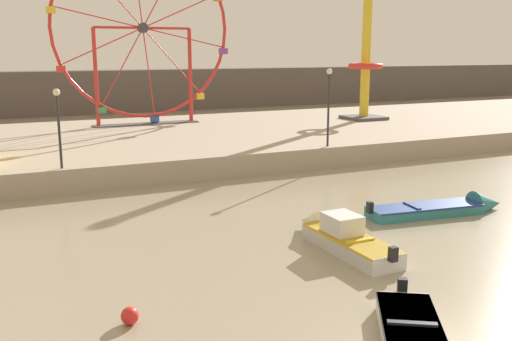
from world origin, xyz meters
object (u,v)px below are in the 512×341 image
at_px(promenade_lamp_far, 58,116).
at_px(motorboat_teal_painted, 448,208).
at_px(promenade_lamp_near, 329,97).
at_px(drop_tower_yellow_tower, 366,56).
at_px(motorboat_pale_grey, 337,235).
at_px(ferris_wheel_red_frame, 143,31).
at_px(mooring_buoy_orange, 130,316).

bearing_deg(promenade_lamp_far, motorboat_teal_painted, -36.00).
bearing_deg(promenade_lamp_near, drop_tower_yellow_tower, 46.02).
bearing_deg(promenade_lamp_far, drop_tower_yellow_tower, 22.44).
height_order(motorboat_pale_grey, ferris_wheel_red_frame, ferris_wheel_red_frame).
distance_m(drop_tower_yellow_tower, promenade_lamp_far, 25.64).
height_order(ferris_wheel_red_frame, drop_tower_yellow_tower, ferris_wheel_red_frame).
bearing_deg(mooring_buoy_orange, ferris_wheel_red_frame, 74.75).
height_order(motorboat_teal_painted, promenade_lamp_far, promenade_lamp_far).
xyz_separation_m(ferris_wheel_red_frame, drop_tower_yellow_tower, (16.11, -4.09, -1.73)).
height_order(motorboat_pale_grey, promenade_lamp_near, promenade_lamp_near).
height_order(motorboat_teal_painted, ferris_wheel_red_frame, ferris_wheel_red_frame).
bearing_deg(promenade_lamp_near, promenade_lamp_far, -179.80).
relative_size(ferris_wheel_red_frame, mooring_buoy_orange, 29.79).
height_order(motorboat_pale_grey, drop_tower_yellow_tower, drop_tower_yellow_tower).
bearing_deg(motorboat_pale_grey, ferris_wheel_red_frame, -0.78).
xyz_separation_m(motorboat_pale_grey, promenade_lamp_near, (6.75, 11.43, 3.59)).
distance_m(ferris_wheel_red_frame, promenade_lamp_near, 15.82).
distance_m(motorboat_teal_painted, motorboat_pale_grey, 6.40).
distance_m(motorboat_pale_grey, promenade_lamp_near, 13.75).
distance_m(motorboat_teal_painted, mooring_buoy_orange, 14.45).
relative_size(ferris_wheel_red_frame, drop_tower_yellow_tower, 1.04).
relative_size(motorboat_pale_grey, promenade_lamp_near, 1.24).
distance_m(ferris_wheel_red_frame, mooring_buoy_orange, 29.89).
relative_size(promenade_lamp_near, mooring_buoy_orange, 9.77).
relative_size(ferris_wheel_red_frame, promenade_lamp_far, 3.63).
xyz_separation_m(promenade_lamp_near, promenade_lamp_far, (-14.24, -0.05, -0.39)).
height_order(motorboat_teal_painted, drop_tower_yellow_tower, drop_tower_yellow_tower).
bearing_deg(promenade_lamp_near, ferris_wheel_red_frame, 116.12).
bearing_deg(promenade_lamp_far, motorboat_pale_grey, -56.64).
relative_size(motorboat_teal_painted, mooring_buoy_orange, 14.18).
height_order(motorboat_teal_painted, promenade_lamp_near, promenade_lamp_near).
distance_m(ferris_wheel_red_frame, drop_tower_yellow_tower, 16.71).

